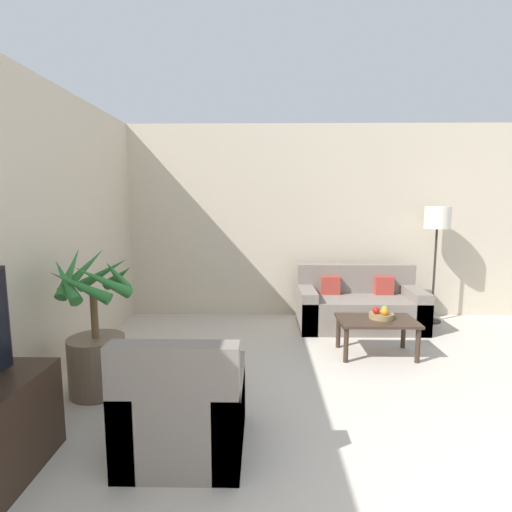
# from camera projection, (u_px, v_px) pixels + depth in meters

# --- Properties ---
(wall_back) EXTENTS (7.98, 0.06, 2.70)m
(wall_back) POSITION_uv_depth(u_px,v_px,m) (354.00, 222.00, 5.66)
(wall_back) COLOR beige
(wall_back) RESTS_ON ground_plane
(potted_palm) EXTENTS (0.73, 0.73, 1.27)m
(potted_palm) POSITION_uv_depth(u_px,v_px,m) (96.00, 341.00, 3.40)
(potted_palm) COLOR brown
(potted_palm) RESTS_ON ground_plane
(sofa_loveseat) EXTENTS (1.58, 0.77, 0.79)m
(sofa_loveseat) POSITION_uv_depth(u_px,v_px,m) (359.00, 307.00, 5.22)
(sofa_loveseat) COLOR gray
(sofa_loveseat) RESTS_ON ground_plane
(floor_lamp) EXTENTS (0.33, 0.33, 1.57)m
(floor_lamp) POSITION_uv_depth(u_px,v_px,m) (437.00, 224.00, 5.29)
(floor_lamp) COLOR #2D2823
(floor_lamp) RESTS_ON ground_plane
(coffee_table) EXTENTS (0.82, 0.51, 0.39)m
(coffee_table) POSITION_uv_depth(u_px,v_px,m) (377.00, 325.00, 4.26)
(coffee_table) COLOR #38281E
(coffee_table) RESTS_ON ground_plane
(fruit_bowl) EXTENTS (0.26, 0.26, 0.06)m
(fruit_bowl) POSITION_uv_depth(u_px,v_px,m) (381.00, 316.00, 4.28)
(fruit_bowl) COLOR #997A4C
(fruit_bowl) RESTS_ON coffee_table
(apple_red) EXTENTS (0.08, 0.08, 0.08)m
(apple_red) POSITION_uv_depth(u_px,v_px,m) (376.00, 310.00, 4.25)
(apple_red) COLOR red
(apple_red) RESTS_ON fruit_bowl
(apple_green) EXTENTS (0.08, 0.08, 0.08)m
(apple_green) POSITION_uv_depth(u_px,v_px,m) (385.00, 309.00, 4.29)
(apple_green) COLOR olive
(apple_green) RESTS_ON fruit_bowl
(orange_fruit) EXTENTS (0.08, 0.08, 0.08)m
(orange_fruit) POSITION_uv_depth(u_px,v_px,m) (385.00, 312.00, 4.20)
(orange_fruit) COLOR orange
(orange_fruit) RESTS_ON fruit_bowl
(armchair) EXTENTS (0.76, 0.77, 0.84)m
(armchair) POSITION_uv_depth(u_px,v_px,m) (184.00, 411.00, 2.62)
(armchair) COLOR gray
(armchair) RESTS_ON ground_plane
(ottoman) EXTENTS (0.62, 0.55, 0.36)m
(ottoman) POSITION_uv_depth(u_px,v_px,m) (195.00, 372.00, 3.44)
(ottoman) COLOR gray
(ottoman) RESTS_ON ground_plane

